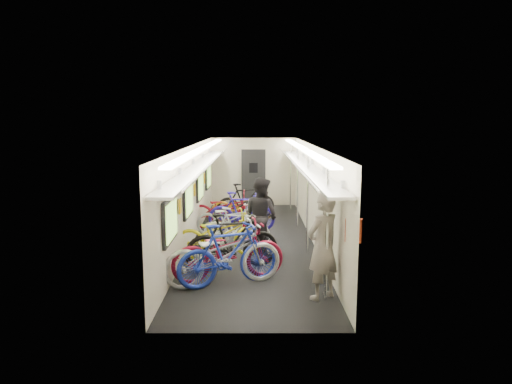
{
  "coord_description": "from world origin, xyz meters",
  "views": [
    {
      "loc": [
        0.07,
        -11.12,
        3.0
      ],
      "look_at": [
        0.08,
        0.68,
        1.15
      ],
      "focal_mm": 32.0,
      "sensor_mm": 36.0,
      "label": 1
    }
  ],
  "objects_px": {
    "bicycle_1": "(229,254)",
    "bicycle_0": "(223,255)",
    "passenger_near": "(323,246)",
    "passenger_mid": "(261,216)",
    "backpack": "(354,230)"
  },
  "relations": [
    {
      "from": "passenger_near",
      "to": "backpack",
      "type": "distance_m",
      "value": 0.67
    },
    {
      "from": "bicycle_1",
      "to": "passenger_near",
      "type": "bearing_deg",
      "value": -133.96
    },
    {
      "from": "passenger_near",
      "to": "passenger_mid",
      "type": "bearing_deg",
      "value": -108.82
    },
    {
      "from": "passenger_near",
      "to": "passenger_mid",
      "type": "distance_m",
      "value": 2.86
    },
    {
      "from": "passenger_near",
      "to": "passenger_mid",
      "type": "xyz_separation_m",
      "value": [
        -1.01,
        2.68,
        -0.04
      ]
    },
    {
      "from": "passenger_near",
      "to": "backpack",
      "type": "xyz_separation_m",
      "value": [
        0.44,
        -0.35,
        0.37
      ]
    },
    {
      "from": "bicycle_1",
      "to": "passenger_mid",
      "type": "relative_size",
      "value": 1.12
    },
    {
      "from": "bicycle_1",
      "to": "bicycle_0",
      "type": "bearing_deg",
      "value": 55.44
    },
    {
      "from": "passenger_mid",
      "to": "backpack",
      "type": "height_order",
      "value": "passenger_mid"
    },
    {
      "from": "passenger_near",
      "to": "passenger_mid",
      "type": "relative_size",
      "value": 1.04
    },
    {
      "from": "passenger_near",
      "to": "passenger_mid",
      "type": "height_order",
      "value": "passenger_near"
    },
    {
      "from": "passenger_mid",
      "to": "bicycle_0",
      "type": "bearing_deg",
      "value": 115.24
    },
    {
      "from": "backpack",
      "to": "passenger_near",
      "type": "bearing_deg",
      "value": 163.24
    },
    {
      "from": "bicycle_0",
      "to": "bicycle_1",
      "type": "xyz_separation_m",
      "value": [
        0.1,
        -0.02,
        0.01
      ]
    },
    {
      "from": "backpack",
      "to": "bicycle_0",
      "type": "bearing_deg",
      "value": 177.42
    }
  ]
}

